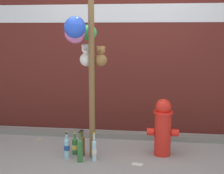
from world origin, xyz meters
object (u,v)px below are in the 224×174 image
(memorial_post, at_px, (85,26))
(bottle_1, at_px, (82,145))
(bottle_2, at_px, (67,144))
(bottle_0, at_px, (67,148))
(bottle_5, at_px, (75,146))
(bottle_3, at_px, (80,150))
(fire_hydrant, at_px, (163,127))
(bottle_4, at_px, (94,150))

(memorial_post, height_order, bottle_1, memorial_post)
(bottle_2, bearing_deg, bottle_0, -75.26)
(bottle_0, relative_size, bottle_5, 1.12)
(bottle_3, height_order, bottle_5, bottle_3)
(bottle_2, bearing_deg, fire_hydrant, 3.56)
(memorial_post, xyz_separation_m, bottle_5, (-0.17, 0.07, -1.53))
(memorial_post, height_order, bottle_2, memorial_post)
(fire_hydrant, relative_size, bottle_4, 2.05)
(bottle_1, height_order, bottle_5, bottle_1)
(bottle_1, bearing_deg, bottle_5, 164.72)
(bottle_2, distance_m, bottle_5, 0.14)
(fire_hydrant, height_order, bottle_1, fire_hydrant)
(memorial_post, bearing_deg, bottle_0, -166.09)
(bottle_2, relative_size, bottle_3, 0.74)
(fire_hydrant, height_order, bottle_3, fire_hydrant)
(bottle_1, bearing_deg, memorial_post, -33.07)
(bottle_0, distance_m, bottle_5, 0.15)
(fire_hydrant, bearing_deg, bottle_0, -167.30)
(fire_hydrant, relative_size, bottle_5, 2.53)
(bottle_1, bearing_deg, bottle_0, -148.87)
(bottle_2, height_order, bottle_4, bottle_4)
(memorial_post, bearing_deg, bottle_5, 156.89)
(bottle_2, xyz_separation_m, bottle_3, (0.25, -0.30, 0.04))
(fire_hydrant, distance_m, bottle_1, 1.07)
(bottle_1, xyz_separation_m, bottle_2, (-0.22, 0.09, -0.03))
(bottle_3, height_order, bottle_4, bottle_3)
(bottle_0, relative_size, bottle_2, 1.14)
(bottle_1, bearing_deg, fire_hydrant, 9.22)
(bottle_0, height_order, bottle_2, bottle_0)
(bottle_0, relative_size, bottle_4, 0.91)
(memorial_post, relative_size, bottle_3, 6.94)
(bottle_3, bearing_deg, memorial_post, 74.94)
(bottle_2, relative_size, bottle_4, 0.80)
(bottle_1, xyz_separation_m, bottle_4, (0.19, -0.15, -0.00))
(bottle_4, bearing_deg, memorial_post, 139.48)
(bottle_0, xyz_separation_m, bottle_1, (0.17, 0.10, 0.01))
(bottle_4, height_order, bottle_5, bottle_4)
(bottle_5, bearing_deg, bottle_4, -31.27)
(bottle_2, height_order, bottle_5, bottle_5)
(memorial_post, relative_size, bottle_1, 7.87)
(memorial_post, distance_m, bottle_2, 1.57)
(bottle_1, height_order, bottle_2, bottle_1)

